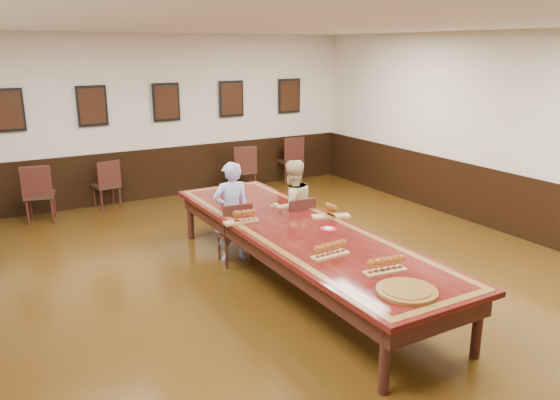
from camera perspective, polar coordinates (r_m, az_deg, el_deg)
floor at (r=7.11m, az=2.04°, el=-8.81°), size 8.00×10.00×0.02m
ceiling at (r=6.47m, az=2.33°, el=18.08°), size 8.00×10.00×0.02m
wall_back at (r=11.12m, az=-11.84°, el=8.47°), size 8.00×0.02×3.20m
wall_right at (r=9.35m, az=23.61°, el=6.17°), size 0.02×10.00×3.20m
chair_man at (r=7.65m, az=-4.83°, el=-3.35°), size 0.47×0.51×0.90m
chair_woman at (r=7.88m, az=1.61°, el=-2.74°), size 0.42×0.46×0.90m
spare_chair_a at (r=10.28m, az=-23.86°, el=0.69°), size 0.58×0.61×1.03m
spare_chair_b at (r=10.74m, az=-17.73°, el=1.62°), size 0.50×0.53×0.92m
spare_chair_c at (r=11.32m, az=-3.85°, el=3.25°), size 0.58×0.61×1.01m
spare_chair_d at (r=12.23m, az=0.99°, el=4.29°), size 0.51×0.55×1.03m
person_man at (r=7.65m, az=-5.10°, el=-1.25°), size 0.56×0.40×1.43m
person_woman at (r=7.88m, az=1.27°, el=-0.81°), size 0.70×0.55×1.40m
pink_phone at (r=7.31m, az=5.21°, el=-1.74°), size 0.10×0.15×0.01m
wainscoting at (r=6.92m, az=2.08°, el=-4.97°), size 8.00×10.00×1.00m
conference_table at (r=6.88m, az=2.09°, el=-4.10°), size 1.40×5.00×0.76m
posters at (r=11.02m, az=-11.80°, el=9.98°), size 6.14×0.04×0.74m
flight_a at (r=7.05m, az=-3.94°, el=-1.75°), size 0.47×0.18×0.17m
flight_b at (r=7.27m, az=5.35°, el=-1.17°), size 0.53×0.33×0.19m
flight_c at (r=5.94m, az=5.28°, el=-5.22°), size 0.45×0.16×0.17m
flight_d at (r=5.61m, az=10.97°, el=-6.72°), size 0.47×0.19×0.17m
red_plate_grp at (r=6.80m, az=5.07°, el=-3.04°), size 0.20×0.20×0.03m
carved_platter at (r=5.23m, az=13.10°, el=-9.25°), size 0.67×0.67×0.05m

